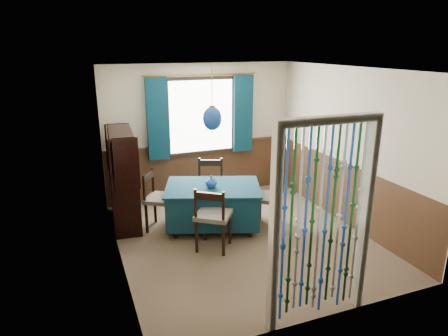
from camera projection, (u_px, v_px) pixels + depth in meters
name	position (u px, v px, depth m)	size (l,w,h in m)	color
floor	(243.00, 238.00, 6.06)	(4.00, 4.00, 0.00)	brown
ceiling	(245.00, 69.00, 5.32)	(4.00, 4.00, 0.00)	silver
wall_back	(201.00, 132.00, 7.47)	(3.60, 3.60, 0.00)	beige
wall_front	(327.00, 211.00, 3.91)	(3.60, 3.60, 0.00)	beige
wall_left	(115.00, 173.00, 5.07)	(4.00, 4.00, 0.00)	beige
wall_right	(348.00, 148.00, 6.31)	(4.00, 4.00, 0.00)	beige
wainscot_back	(201.00, 170.00, 7.68)	(3.60, 3.60, 0.00)	#462C1A
wainscot_front	(320.00, 277.00, 4.14)	(3.60, 3.60, 0.00)	#462C1A
wainscot_left	(120.00, 226.00, 5.29)	(4.00, 4.00, 0.00)	#462C1A
wainscot_right	(343.00, 192.00, 6.53)	(4.00, 4.00, 0.00)	#462C1A
window	(201.00, 116.00, 7.34)	(1.32, 0.12, 1.42)	black
doorway	(322.00, 227.00, 4.02)	(1.16, 0.12, 2.18)	silver
dining_table	(213.00, 203.00, 6.30)	(1.71, 1.45, 0.70)	#0C3142
chair_near	(213.00, 216.00, 5.59)	(0.64, 0.64, 0.95)	black
chair_far	(210.00, 185.00, 6.85)	(0.60, 0.58, 0.94)	black
chair_left	(159.00, 199.00, 6.24)	(0.62, 0.63, 0.94)	black
chair_right	(271.00, 198.00, 6.33)	(0.60, 0.61, 0.89)	black
sideboard	(124.00, 191.00, 6.42)	(0.50, 1.21, 1.55)	black
pendant_lamp	(212.00, 118.00, 5.90)	(0.29, 0.29, 0.91)	olive
vase_table	(211.00, 182.00, 6.13)	(0.17, 0.17, 0.17)	navy
bowl_shelf	(127.00, 163.00, 6.08)	(0.20, 0.20, 0.05)	beige
vase_sideboard	(123.00, 167.00, 6.60)	(0.18, 0.18, 0.19)	beige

